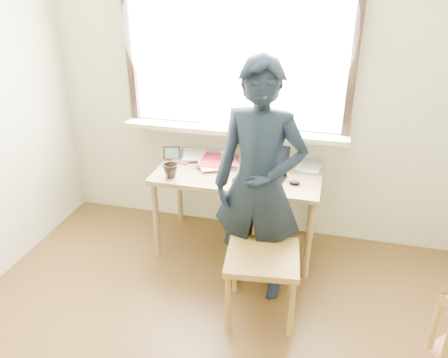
% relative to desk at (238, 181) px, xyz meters
% --- Properties ---
extents(room_shell, '(3.52, 4.02, 2.61)m').
position_rel_desk_xyz_m(room_shell, '(0.07, -1.43, 1.02)').
color(room_shell, beige).
rests_on(room_shell, ground).
extents(desk, '(1.28, 0.64, 0.69)m').
position_rel_desk_xyz_m(desk, '(0.00, 0.00, 0.00)').
color(desk, olive).
rests_on(desk, ground).
extents(laptop, '(0.40, 0.35, 0.24)m').
position_rel_desk_xyz_m(laptop, '(0.20, -0.03, 0.13)').
color(laptop, black).
rests_on(laptop, desk).
extents(mug_white, '(0.13, 0.13, 0.09)m').
position_rel_desk_xyz_m(mug_white, '(-0.13, 0.21, 0.12)').
color(mug_white, white).
rests_on(mug_white, desk).
extents(mug_dark, '(0.15, 0.15, 0.11)m').
position_rel_desk_xyz_m(mug_dark, '(-0.48, -0.21, 0.12)').
color(mug_dark, black).
rests_on(mug_dark, desk).
extents(mouse, '(0.08, 0.06, 0.03)m').
position_rel_desk_xyz_m(mouse, '(0.45, -0.10, 0.09)').
color(mouse, black).
rests_on(mouse, desk).
extents(desk_clutter, '(0.77, 0.47, 0.04)m').
position_rel_desk_xyz_m(desk_clutter, '(-0.30, 0.20, 0.09)').
color(desk_clutter, gold).
rests_on(desk_clutter, desk).
extents(book_a, '(0.23, 0.30, 0.03)m').
position_rel_desk_xyz_m(book_a, '(-0.40, 0.25, 0.08)').
color(book_a, white).
rests_on(book_a, desk).
extents(book_b, '(0.23, 0.28, 0.02)m').
position_rel_desk_xyz_m(book_b, '(0.44, 0.24, 0.08)').
color(book_b, white).
rests_on(book_b, desk).
extents(picture_frame, '(0.14, 0.06, 0.11)m').
position_rel_desk_xyz_m(picture_frame, '(-0.58, 0.10, 0.13)').
color(picture_frame, black).
rests_on(picture_frame, desk).
extents(work_chair, '(0.51, 0.49, 0.47)m').
position_rel_desk_xyz_m(work_chair, '(0.33, -0.72, -0.22)').
color(work_chair, olive).
rests_on(work_chair, ground).
extents(person, '(0.64, 0.44, 1.67)m').
position_rel_desk_xyz_m(person, '(0.25, -0.47, 0.22)').
color(person, black).
rests_on(person, ground).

